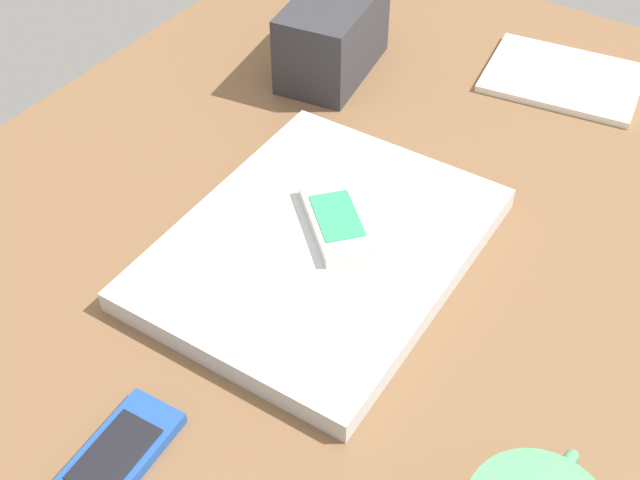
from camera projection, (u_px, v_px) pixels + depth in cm
name	position (u px, v px, depth cm)	size (l,w,h in cm)	color
desk_surface	(299.00, 282.00, 76.67)	(120.00, 80.00, 3.00)	brown
laptop_closed	(320.00, 247.00, 76.31)	(31.82, 24.79, 2.18)	#B7BABC
cell_phone_on_laptop	(337.00, 220.00, 76.40)	(10.55, 11.01, 1.29)	silver
cell_phone_on_desk	(116.00, 458.00, 61.15)	(11.22, 5.60, 1.20)	#1E479E
desk_organizer	(332.00, 36.00, 96.33)	(14.86, 8.48, 9.28)	#2D2D33
notepad	(563.00, 78.00, 97.64)	(12.99, 17.53, 0.80)	white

